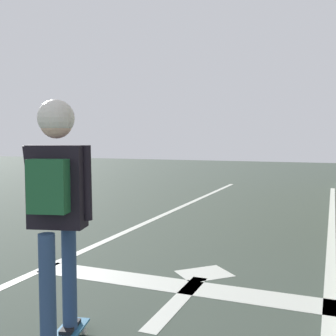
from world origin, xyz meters
name	(u,v)px	position (x,y,z in m)	size (l,w,h in m)	color
lane_line_center	(25,277)	(-0.08, 6.00, 0.00)	(0.12, 20.00, 0.01)	silver
lane_line_curbside	(329,324)	(3.05, 6.00, 0.00)	(0.12, 20.00, 0.01)	silver
stop_bar	(176,285)	(1.56, 6.37, 0.00)	(3.28, 0.40, 0.01)	silver
lane_arrow_stem	(178,301)	(1.73, 5.99, 0.00)	(0.16, 1.40, 0.01)	silver
lane_arrow_head	(204,273)	(1.73, 6.84, 0.00)	(0.56, 0.44, 0.01)	silver
skater	(56,189)	(1.27, 4.80, 1.18)	(0.46, 0.63, 1.72)	navy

